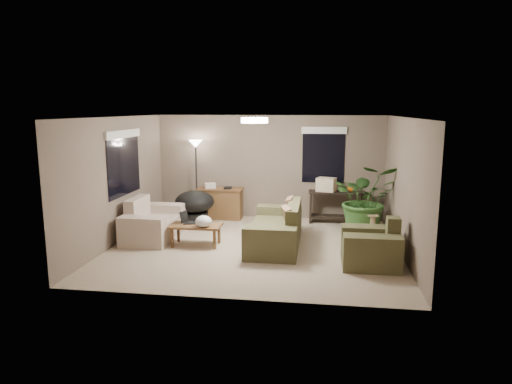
# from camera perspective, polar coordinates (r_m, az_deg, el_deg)

# --- Properties ---
(room_shell) EXTENTS (5.50, 5.50, 5.50)m
(room_shell) POSITION_cam_1_polar(r_m,az_deg,el_deg) (8.67, -0.19, 1.06)
(room_shell) COLOR tan
(room_shell) RESTS_ON ground
(main_sofa) EXTENTS (0.95, 2.20, 0.85)m
(main_sofa) POSITION_cam_1_polar(r_m,az_deg,el_deg) (8.98, 2.66, -4.86)
(main_sofa) COLOR #454329
(main_sofa) RESTS_ON ground
(throw_pillows) EXTENTS (0.34, 1.38, 0.47)m
(throw_pillows) POSITION_cam_1_polar(r_m,az_deg,el_deg) (8.88, 4.33, -2.70)
(throw_pillows) COLOR #8C7251
(throw_pillows) RESTS_ON main_sofa
(loveseat) EXTENTS (0.90, 1.60, 0.85)m
(loveseat) POSITION_cam_1_polar(r_m,az_deg,el_deg) (9.70, -12.85, -3.94)
(loveseat) COLOR beige
(loveseat) RESTS_ON ground
(armchair) EXTENTS (0.95, 1.00, 0.85)m
(armchair) POSITION_cam_1_polar(r_m,az_deg,el_deg) (8.13, 14.20, -6.80)
(armchair) COLOR #48462B
(armchair) RESTS_ON ground
(coffee_table) EXTENTS (1.00, 0.55, 0.42)m
(coffee_table) POSITION_cam_1_polar(r_m,az_deg,el_deg) (9.03, -7.54, -4.44)
(coffee_table) COLOR brown
(coffee_table) RESTS_ON ground
(laptop) EXTENTS (0.42, 0.30, 0.24)m
(laptop) POSITION_cam_1_polar(r_m,az_deg,el_deg) (9.14, -8.41, -3.50)
(laptop) COLOR black
(laptop) RESTS_ON coffee_table
(plastic_bag) EXTENTS (0.35, 0.32, 0.22)m
(plastic_bag) POSITION_cam_1_polar(r_m,az_deg,el_deg) (8.80, -6.57, -3.66)
(plastic_bag) COLOR white
(plastic_bag) RESTS_ON coffee_table
(desk) EXTENTS (1.10, 0.50, 0.75)m
(desk) POSITION_cam_1_polar(r_m,az_deg,el_deg) (11.17, -4.47, -1.40)
(desk) COLOR brown
(desk) RESTS_ON ground
(desk_papers) EXTENTS (0.70, 0.31, 0.12)m
(desk_papers) POSITION_cam_1_polar(r_m,az_deg,el_deg) (11.12, -5.29, 0.75)
(desk_papers) COLOR silver
(desk_papers) RESTS_ON desk
(console_table) EXTENTS (1.30, 0.40, 0.75)m
(console_table) POSITION_cam_1_polar(r_m,az_deg,el_deg) (10.86, 10.02, -1.55)
(console_table) COLOR black
(console_table) RESTS_ON ground
(pumpkin) EXTENTS (0.26, 0.26, 0.18)m
(pumpkin) POSITION_cam_1_polar(r_m,az_deg,el_deg) (10.81, 11.94, 0.50)
(pumpkin) COLOR orange
(pumpkin) RESTS_ON console_table
(cardboard_box) EXTENTS (0.49, 0.42, 0.31)m
(cardboard_box) POSITION_cam_1_polar(r_m,az_deg,el_deg) (10.77, 8.77, 0.93)
(cardboard_box) COLOR beige
(cardboard_box) RESTS_ON console_table
(papasan_chair) EXTENTS (0.99, 0.99, 0.80)m
(papasan_chair) POSITION_cam_1_polar(r_m,az_deg,el_deg) (10.58, -7.67, -1.65)
(papasan_chair) COLOR black
(papasan_chair) RESTS_ON ground
(floor_lamp) EXTENTS (0.32, 0.32, 1.91)m
(floor_lamp) POSITION_cam_1_polar(r_m,az_deg,el_deg) (11.10, -7.54, 4.84)
(floor_lamp) COLOR black
(floor_lamp) RESTS_ON ground
(ceiling_fixture) EXTENTS (0.50, 0.50, 0.10)m
(ceiling_fixture) POSITION_cam_1_polar(r_m,az_deg,el_deg) (8.56, -0.19, 8.95)
(ceiling_fixture) COLOR white
(ceiling_fixture) RESTS_ON room_shell
(houseplant) EXTENTS (1.35, 1.50, 1.17)m
(houseplant) POSITION_cam_1_polar(r_m,az_deg,el_deg) (10.07, 13.55, -1.75)
(houseplant) COLOR #2D5923
(houseplant) RESTS_ON ground
(cat_scratching_post) EXTENTS (0.32, 0.32, 0.50)m
(cat_scratching_post) POSITION_cam_1_polar(r_m,az_deg,el_deg) (9.82, 14.31, -4.32)
(cat_scratching_post) COLOR tan
(cat_scratching_post) RESTS_ON ground
(window_left) EXTENTS (0.05, 1.56, 1.33)m
(window_left) POSITION_cam_1_polar(r_m,az_deg,el_deg) (9.66, -16.20, 4.81)
(window_left) COLOR black
(window_left) RESTS_ON room_shell
(window_back) EXTENTS (1.06, 0.05, 1.33)m
(window_back) POSITION_cam_1_polar(r_m,az_deg,el_deg) (10.98, 8.46, 5.75)
(window_back) COLOR black
(window_back) RESTS_ON room_shell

